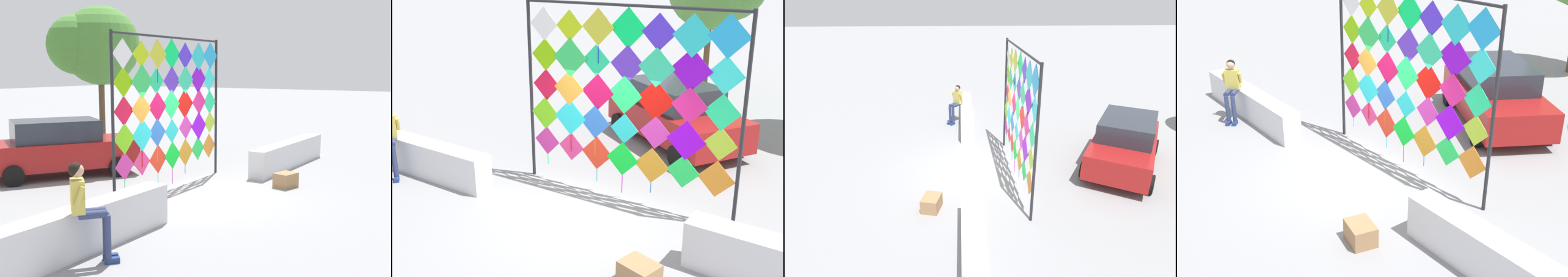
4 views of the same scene
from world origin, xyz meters
The scene contains 5 objects.
ground centered at (0.00, 0.00, 0.00)m, with size 120.00×120.00×0.00m, color gray.
plaza_ledge_left centered at (-4.51, -0.27, 0.39)m, with size 4.58×0.48×0.78m, color silver.
kite_display_rack centered at (0.26, 1.13, 2.24)m, with size 4.58×0.17×3.85m.
parked_car centered at (-0.25, 4.71, 0.81)m, with size 4.46×3.67×1.61m.
cardboard_box_large centered at (1.89, -1.28, 0.19)m, with size 0.55×0.43×0.37m, color #9E754C.
Camera 2 is at (4.73, -6.96, 4.56)m, focal length 46.19 mm.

